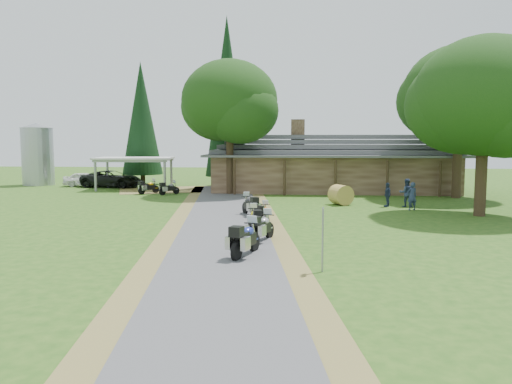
# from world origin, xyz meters

# --- Properties ---
(ground) EXTENTS (120.00, 120.00, 0.00)m
(ground) POSITION_xyz_m (0.00, 0.00, 0.00)
(ground) COLOR #254D15
(ground) RESTS_ON ground
(driveway) EXTENTS (51.95, 51.95, 0.00)m
(driveway) POSITION_xyz_m (-0.50, 4.00, 0.00)
(driveway) COLOR #4C4C4F
(driveway) RESTS_ON ground
(lodge) EXTENTS (21.40, 9.40, 4.90)m
(lodge) POSITION_xyz_m (6.00, 24.00, 2.45)
(lodge) COLOR brown
(lodge) RESTS_ON ground
(silo) EXTENTS (2.98, 2.98, 6.02)m
(silo) POSITION_xyz_m (-22.28, 26.69, 3.01)
(silo) COLOR gray
(silo) RESTS_ON ground
(carport) EXTENTS (7.00, 5.05, 2.85)m
(carport) POSITION_xyz_m (-11.46, 23.34, 1.42)
(carport) COLOR silver
(carport) RESTS_ON ground
(car_white_sedan) EXTENTS (2.87, 5.34, 1.69)m
(car_white_sedan) POSITION_xyz_m (-17.07, 25.62, 0.85)
(car_white_sedan) COLOR white
(car_white_sedan) RESTS_ON ground
(car_dark_suv) EXTENTS (3.31, 6.37, 2.34)m
(car_dark_suv) POSITION_xyz_m (-14.24, 24.98, 1.17)
(car_dark_suv) COLOR black
(car_dark_suv) RESTS_ON ground
(motorcycle_row_a) EXTENTS (1.28, 2.19, 1.43)m
(motorcycle_row_a) POSITION_xyz_m (1.20, -1.60, 0.71)
(motorcycle_row_a) COLOR navy
(motorcycle_row_a) RESTS_ON ground
(motorcycle_row_b) EXTENTS (1.26, 2.05, 1.34)m
(motorcycle_row_b) POSITION_xyz_m (1.62, 1.23, 0.67)
(motorcycle_row_b) COLOR #9C9DA3
(motorcycle_row_b) RESTS_ON ground
(motorcycle_row_c) EXTENTS (1.01, 1.92, 1.26)m
(motorcycle_row_c) POSITION_xyz_m (1.08, 3.70, 0.63)
(motorcycle_row_c) COLOR #D3C503
(motorcycle_row_c) RESTS_ON ground
(motorcycle_row_d) EXTENTS (0.78, 1.74, 1.15)m
(motorcycle_row_d) POSITION_xyz_m (1.32, 5.88, 0.58)
(motorcycle_row_d) COLOR orange
(motorcycle_row_d) RESTS_ON ground
(motorcycle_row_e) EXTENTS (1.43, 1.99, 1.31)m
(motorcycle_row_e) POSITION_xyz_m (0.33, 8.56, 0.65)
(motorcycle_row_e) COLOR black
(motorcycle_row_e) RESTS_ON ground
(motorcycle_carport_a) EXTENTS (1.52, 1.77, 1.21)m
(motorcycle_carport_a) POSITION_xyz_m (-9.10, 19.70, 0.61)
(motorcycle_carport_a) COLOR gold
(motorcycle_carport_a) RESTS_ON ground
(motorcycle_carport_b) EXTENTS (1.51, 1.61, 1.14)m
(motorcycle_carport_b) POSITION_xyz_m (-7.26, 19.24, 0.57)
(motorcycle_carport_b) COLOR slate
(motorcycle_carport_b) RESTS_ON ground
(person_a) EXTENTS (0.69, 0.58, 2.06)m
(person_a) POSITION_xyz_m (10.20, 11.70, 1.03)
(person_a) COLOR navy
(person_a) RESTS_ON ground
(person_b) EXTENTS (0.62, 0.45, 2.18)m
(person_b) POSITION_xyz_m (10.17, 13.26, 1.09)
(person_b) COLOR navy
(person_b) RESTS_ON ground
(person_c) EXTENTS (0.60, 0.65, 1.88)m
(person_c) POSITION_xyz_m (8.96, 13.21, 0.94)
(person_c) COLOR navy
(person_c) RESTS_ON ground
(hay_bale) EXTENTS (1.76, 1.70, 1.35)m
(hay_bale) POSITION_xyz_m (5.99, 13.95, 0.68)
(hay_bale) COLOR olive
(hay_bale) RESTS_ON ground
(sign_post) EXTENTS (0.39, 0.06, 2.16)m
(sign_post) POSITION_xyz_m (3.97, -3.65, 1.08)
(sign_post) COLOR gray
(sign_post) RESTS_ON ground
(oak_lodge_left) EXTENTS (7.67, 7.67, 12.14)m
(oak_lodge_left) POSITION_xyz_m (-2.45, 20.12, 6.07)
(oak_lodge_left) COLOR #153710
(oak_lodge_left) RESTS_ON ground
(oak_lodge_right) EXTENTS (8.42, 8.42, 12.68)m
(oak_lodge_right) POSITION_xyz_m (15.06, 18.94, 6.34)
(oak_lodge_right) COLOR #153710
(oak_lodge_right) RESTS_ON ground
(oak_driveway) EXTENTS (7.97, 7.97, 11.02)m
(oak_driveway) POSITION_xyz_m (13.57, 9.62, 5.51)
(oak_driveway) COLOR #153710
(oak_driveway) RESTS_ON ground
(cedar_near) EXTENTS (4.09, 4.09, 15.60)m
(cedar_near) POSITION_xyz_m (-3.48, 25.86, 7.80)
(cedar_near) COLOR black
(cedar_near) RESTS_ON ground
(cedar_far) EXTENTS (3.93, 3.93, 11.97)m
(cedar_far) POSITION_xyz_m (-12.25, 28.03, 5.99)
(cedar_far) COLOR black
(cedar_far) RESTS_ON ground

